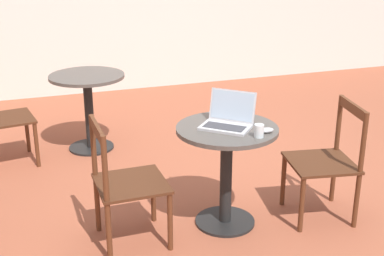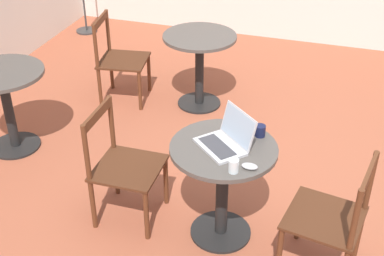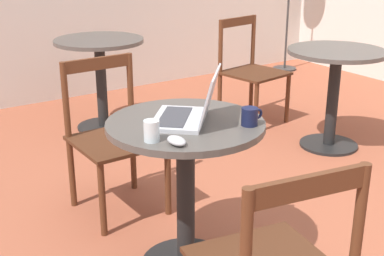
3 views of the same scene
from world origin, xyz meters
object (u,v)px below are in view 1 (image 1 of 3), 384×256
at_px(chair_near_back, 124,183).
at_px(mug, 241,110).
at_px(chair_mid_back, 1,119).
at_px(laptop, 228,120).
at_px(cafe_table_near, 226,155).
at_px(mouse, 267,130).
at_px(cafe_table_mid, 88,96).
at_px(drinking_glass, 259,131).
at_px(chair_near_front, 327,161).

distance_m(chair_near_back, mug, 1.00).
height_order(chair_mid_back, laptop, laptop).
relative_size(cafe_table_near, mouse, 7.39).
xyz_separation_m(cafe_table_mid, mug, (-1.55, -0.89, 0.24)).
distance_m(cafe_table_mid, chair_mid_back, 0.81).
xyz_separation_m(chair_near_back, mug, (0.21, -0.92, 0.34)).
height_order(mug, drinking_glass, drinking_glass).
bearing_deg(mug, drinking_glass, 171.05).
bearing_deg(mouse, mug, 2.40).
relative_size(chair_near_back, mug, 8.13).
bearing_deg(chair_near_front, chair_mid_back, 51.78).
relative_size(mug, drinking_glass, 1.24).
distance_m(chair_near_back, chair_near_front, 1.47).
bearing_deg(cafe_table_near, drinking_glass, -152.88).
distance_m(cafe_table_mid, mouse, 2.14).
bearing_deg(mouse, chair_near_back, 79.84).
bearing_deg(mug, chair_near_front, -121.51).
bearing_deg(chair_near_back, chair_near_front, -94.60).
distance_m(cafe_table_mid, chair_near_back, 1.76).
xyz_separation_m(chair_near_front, mouse, (-0.05, 0.53, 0.32)).
relative_size(mouse, drinking_glass, 1.16).
xyz_separation_m(chair_near_front, drinking_glass, (-0.11, 0.61, 0.35)).
height_order(cafe_table_mid, mouse, mouse).
relative_size(chair_near_back, chair_near_front, 1.00).
xyz_separation_m(cafe_table_near, drinking_glass, (-0.24, -0.12, 0.25)).
bearing_deg(chair_mid_back, cafe_table_mid, -81.09).
bearing_deg(cafe_table_mid, laptop, -157.90).
relative_size(cafe_table_near, chair_near_back, 0.86).
bearing_deg(mug, chair_mid_back, 49.85).
bearing_deg(drinking_glass, chair_near_front, -79.66).
distance_m(chair_near_back, drinking_glass, 0.95).
bearing_deg(chair_near_front, mouse, 95.45).
height_order(chair_near_front, chair_mid_back, same).
relative_size(cafe_table_mid, laptop, 1.73).
bearing_deg(chair_mid_back, laptop, -137.05).
height_order(cafe_table_near, laptop, laptop).
xyz_separation_m(cafe_table_near, chair_near_back, (-0.01, 0.73, -0.10)).
bearing_deg(cafe_table_near, cafe_table_mid, 21.71).
distance_m(chair_mid_back, drinking_glass, 2.49).
relative_size(cafe_table_near, mug, 6.95).
xyz_separation_m(chair_near_front, laptop, (0.14, 0.73, 0.35)).
bearing_deg(chair_near_back, mouse, -100.16).
xyz_separation_m(cafe_table_near, cafe_table_mid, (1.75, 0.70, 0.00)).
distance_m(chair_mid_back, mouse, 2.50).
height_order(chair_near_front, drinking_glass, chair_near_front).
relative_size(laptop, mug, 4.01).
xyz_separation_m(mouse, mug, (0.38, 0.02, 0.02)).
height_order(cafe_table_mid, mug, mug).
distance_m(cafe_table_near, chair_near_front, 0.75).
distance_m(cafe_table_near, chair_near_back, 0.73).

